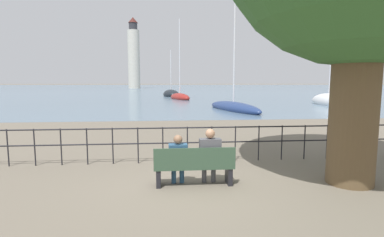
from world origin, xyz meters
TOP-DOWN VIEW (x-y plane):
  - ground_plane at (0.00, 0.00)m, footprint 1000.00×1000.00m
  - harbor_water at (0.00, 161.59)m, footprint 600.00×300.00m
  - park_bench at (0.00, -0.06)m, footprint 1.81×0.45m
  - seated_person_left at (-0.36, 0.02)m, footprint 0.42×0.35m
  - seated_person_right at (0.36, 0.01)m, footprint 0.49×0.35m
  - promenade_railing at (0.00, 1.97)m, footprint 15.75×0.04m
  - sailboat_0 at (1.50, 35.14)m, footprint 3.44×6.48m
  - sailboat_1 at (16.40, 23.11)m, footprint 2.10×5.63m
  - sailboat_2 at (0.48, 43.89)m, footprint 3.30×5.37m
  - sailboat_3 at (5.11, 18.01)m, footprint 3.61×8.63m
  - harbor_lighthouse at (-12.36, 113.78)m, footprint 4.61×4.61m

SIDE VIEW (x-z plane):
  - ground_plane at x=0.00m, z-range 0.00..0.00m
  - harbor_water at x=0.00m, z-range 0.00..0.01m
  - sailboat_3 at x=5.11m, z-range -6.01..6.62m
  - sailboat_0 at x=1.50m, z-range -5.32..5.97m
  - sailboat_2 at x=0.48m, z-range -3.72..4.42m
  - sailboat_1 at x=16.40m, z-range -5.93..6.76m
  - park_bench at x=0.00m, z-range -0.02..0.88m
  - seated_person_left at x=-0.36m, z-range 0.06..1.23m
  - promenade_railing at x=0.00m, z-range 0.17..1.22m
  - seated_person_right at x=0.36m, z-range 0.06..1.36m
  - harbor_lighthouse at x=-12.36m, z-range -0.95..26.35m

